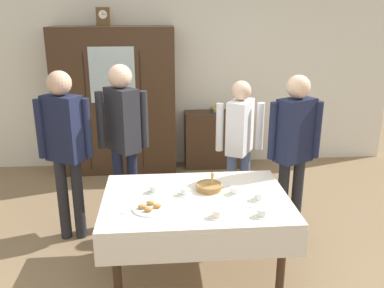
{
  "coord_description": "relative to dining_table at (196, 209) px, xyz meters",
  "views": [
    {
      "loc": [
        -0.3,
        -3.43,
        2.27
      ],
      "look_at": [
        0.0,
        0.2,
        1.08
      ],
      "focal_mm": 38.78,
      "sensor_mm": 36.0,
      "label": 1
    }
  ],
  "objects": [
    {
      "name": "ground_plane",
      "position": [
        0.0,
        0.24,
        -0.63
      ],
      "size": [
        12.0,
        12.0,
        0.0
      ],
      "primitive_type": "plane",
      "color": "#846B4C",
      "rests_on": "ground"
    },
    {
      "name": "back_wall",
      "position": [
        0.0,
        2.89,
        0.72
      ],
      "size": [
        6.4,
        0.1,
        2.7
      ],
      "primitive_type": "cube",
      "color": "silver",
      "rests_on": "ground"
    },
    {
      "name": "dining_table",
      "position": [
        0.0,
        0.0,
        0.0
      ],
      "size": [
        1.6,
        1.11,
        0.73
      ],
      "color": "#3D2819",
      "rests_on": "ground"
    },
    {
      "name": "wall_cabinet",
      "position": [
        -0.9,
        2.59,
        0.39
      ],
      "size": [
        1.66,
        0.46,
        2.05
      ],
      "color": "#3D2819",
      "rests_on": "ground"
    },
    {
      "name": "mantel_clock",
      "position": [
        -0.99,
        2.59,
        1.53
      ],
      "size": [
        0.18,
        0.11,
        0.24
      ],
      "color": "brown",
      "rests_on": "wall_cabinet"
    },
    {
      "name": "bookshelf_low",
      "position": [
        0.54,
        2.64,
        -0.22
      ],
      "size": [
        0.93,
        0.35,
        0.83
      ],
      "color": "#3D2819",
      "rests_on": "ground"
    },
    {
      "name": "book_stack",
      "position": [
        0.54,
        2.64,
        0.23
      ],
      "size": [
        0.15,
        0.23,
        0.06
      ],
      "color": "#2D5184",
      "rests_on": "bookshelf_low"
    },
    {
      "name": "tea_cup_near_left",
      "position": [
        -0.36,
        0.16,
        0.12
      ],
      "size": [
        0.13,
        0.13,
        0.06
      ],
      "color": "silver",
      "rests_on": "dining_table"
    },
    {
      "name": "tea_cup_near_right",
      "position": [
        0.52,
        -0.06,
        0.12
      ],
      "size": [
        0.13,
        0.13,
        0.06
      ],
      "color": "silver",
      "rests_on": "dining_table"
    },
    {
      "name": "tea_cup_far_right",
      "position": [
        -0.09,
        0.09,
        0.12
      ],
      "size": [
        0.13,
        0.13,
        0.06
      ],
      "color": "silver",
      "rests_on": "dining_table"
    },
    {
      "name": "tea_cup_front_edge",
      "position": [
        0.34,
        0.07,
        0.12
      ],
      "size": [
        0.13,
        0.13,
        0.06
      ],
      "color": "silver",
      "rests_on": "dining_table"
    },
    {
      "name": "tea_cup_back_edge",
      "position": [
        0.13,
        -0.34,
        0.12
      ],
      "size": [
        0.13,
        0.13,
        0.06
      ],
      "color": "white",
      "rests_on": "dining_table"
    },
    {
      "name": "tea_cup_far_left",
      "position": [
        0.48,
        -0.35,
        0.12
      ],
      "size": [
        0.13,
        0.13,
        0.06
      ],
      "color": "silver",
      "rests_on": "dining_table"
    },
    {
      "name": "bread_basket",
      "position": [
        0.13,
        0.17,
        0.13
      ],
      "size": [
        0.24,
        0.24,
        0.16
      ],
      "color": "#9E7542",
      "rests_on": "dining_table"
    },
    {
      "name": "pastry_plate",
      "position": [
        -0.39,
        -0.16,
        0.11
      ],
      "size": [
        0.28,
        0.28,
        0.05
      ],
      "color": "white",
      "rests_on": "dining_table"
    },
    {
      "name": "spoon_front_edge",
      "position": [
        0.37,
        0.24,
        0.1
      ],
      "size": [
        0.12,
        0.02,
        0.01
      ],
      "color": "silver",
      "rests_on": "dining_table"
    },
    {
      "name": "spoon_mid_right",
      "position": [
        0.4,
        -0.19,
        0.1
      ],
      "size": [
        0.12,
        0.02,
        0.01
      ],
      "color": "silver",
      "rests_on": "dining_table"
    },
    {
      "name": "spoon_near_right",
      "position": [
        -0.63,
        -0.22,
        0.1
      ],
      "size": [
        0.12,
        0.02,
        0.01
      ],
      "color": "silver",
      "rests_on": "dining_table"
    },
    {
      "name": "person_behind_table_left",
      "position": [
        0.57,
        1.04,
        0.31
      ],
      "size": [
        0.52,
        0.41,
        1.56
      ],
      "color": "slate",
      "rests_on": "ground"
    },
    {
      "name": "person_behind_table_right",
      "position": [
        1.01,
        0.56,
        0.4
      ],
      "size": [
        0.52,
        0.34,
        1.69
      ],
      "color": "#232328",
      "rests_on": "ground"
    },
    {
      "name": "person_near_right_end",
      "position": [
        -0.67,
        0.92,
        0.45
      ],
      "size": [
        0.52,
        0.41,
        1.76
      ],
      "color": "#191E38",
      "rests_on": "ground"
    },
    {
      "name": "person_beside_shelf",
      "position": [
        -1.21,
        0.71,
        0.43
      ],
      "size": [
        0.52,
        0.35,
        1.73
      ],
      "color": "#232328",
      "rests_on": "ground"
    }
  ]
}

